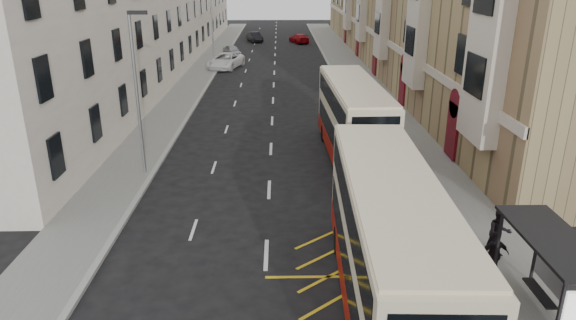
{
  "coord_description": "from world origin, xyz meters",
  "views": [
    {
      "loc": [
        0.53,
        -12.57,
        9.86
      ],
      "look_at": [
        0.87,
        7.81,
        2.32
      ],
      "focal_mm": 32.0,
      "sensor_mm": 36.0,
      "label": 1
    }
  ],
  "objects_px": {
    "double_decker_front": "(389,247)",
    "double_decker_rear": "(353,122)",
    "bus_shelter": "(562,267)",
    "car_dark": "(255,37)",
    "street_lamp_near": "(137,86)",
    "white_van": "(226,61)",
    "pedestrian_far": "(494,254)",
    "car_red": "(299,38)",
    "street_lamp_far": "(212,24)",
    "car_silver": "(232,51)",
    "pedestrian_mid": "(499,233)"
  },
  "relations": [
    {
      "from": "car_dark",
      "to": "street_lamp_near",
      "type": "bearing_deg",
      "value": -112.84
    },
    {
      "from": "car_silver",
      "to": "bus_shelter",
      "type": "bearing_deg",
      "value": -96.81
    },
    {
      "from": "car_red",
      "to": "double_decker_rear",
      "type": "bearing_deg",
      "value": 72.49
    },
    {
      "from": "bus_shelter",
      "to": "double_decker_rear",
      "type": "distance_m",
      "value": 14.9
    },
    {
      "from": "car_dark",
      "to": "double_decker_front",
      "type": "bearing_deg",
      "value": -103.21
    },
    {
      "from": "pedestrian_far",
      "to": "car_red",
      "type": "distance_m",
      "value": 60.82
    },
    {
      "from": "pedestrian_mid",
      "to": "bus_shelter",
      "type": "bearing_deg",
      "value": -87.27
    },
    {
      "from": "double_decker_rear",
      "to": "car_silver",
      "type": "relative_size",
      "value": 2.8
    },
    {
      "from": "street_lamp_near",
      "to": "car_silver",
      "type": "xyz_separation_m",
      "value": [
        1.15,
        38.71,
        -3.97
      ]
    },
    {
      "from": "street_lamp_near",
      "to": "pedestrian_mid",
      "type": "bearing_deg",
      "value": -29.9
    },
    {
      "from": "car_silver",
      "to": "car_red",
      "type": "xyz_separation_m",
      "value": [
        8.61,
        12.22,
        -0.01
      ]
    },
    {
      "from": "pedestrian_mid",
      "to": "car_silver",
      "type": "height_order",
      "value": "pedestrian_mid"
    },
    {
      "from": "bus_shelter",
      "to": "pedestrian_far",
      "type": "bearing_deg",
      "value": 104.21
    },
    {
      "from": "double_decker_front",
      "to": "white_van",
      "type": "xyz_separation_m",
      "value": [
        -8.9,
        41.98,
        -1.45
      ]
    },
    {
      "from": "white_van",
      "to": "street_lamp_far",
      "type": "bearing_deg",
      "value": -139.93
    },
    {
      "from": "bus_shelter",
      "to": "car_silver",
      "type": "height_order",
      "value": "bus_shelter"
    },
    {
      "from": "bus_shelter",
      "to": "double_decker_front",
      "type": "relative_size",
      "value": 0.38
    },
    {
      "from": "bus_shelter",
      "to": "white_van",
      "type": "xyz_separation_m",
      "value": [
        -13.54,
        42.94,
        -1.33
      ]
    },
    {
      "from": "street_lamp_near",
      "to": "double_decker_front",
      "type": "distance_m",
      "value": 15.4
    },
    {
      "from": "street_lamp_far",
      "to": "double_decker_front",
      "type": "bearing_deg",
      "value": -76.37
    },
    {
      "from": "white_van",
      "to": "car_red",
      "type": "xyz_separation_m",
      "value": [
        8.61,
        20.38,
        -0.14
      ]
    },
    {
      "from": "pedestrian_far",
      "to": "car_dark",
      "type": "xyz_separation_m",
      "value": [
        -10.75,
        62.15,
        -0.29
      ]
    },
    {
      "from": "bus_shelter",
      "to": "street_lamp_near",
      "type": "xyz_separation_m",
      "value": [
        -14.69,
        12.39,
        2.5
      ]
    },
    {
      "from": "pedestrian_far",
      "to": "street_lamp_near",
      "type": "bearing_deg",
      "value": -36.42
    },
    {
      "from": "street_lamp_far",
      "to": "car_red",
      "type": "distance_m",
      "value": 23.43
    },
    {
      "from": "double_decker_front",
      "to": "car_dark",
      "type": "distance_m",
      "value": 64.21
    },
    {
      "from": "pedestrian_mid",
      "to": "white_van",
      "type": "bearing_deg",
      "value": 111.74
    },
    {
      "from": "street_lamp_far",
      "to": "double_decker_rear",
      "type": "xyz_separation_m",
      "value": [
        10.83,
        -28.01,
        -2.42
      ]
    },
    {
      "from": "double_decker_front",
      "to": "double_decker_rear",
      "type": "distance_m",
      "value": 13.44
    },
    {
      "from": "street_lamp_near",
      "to": "white_van",
      "type": "xyz_separation_m",
      "value": [
        1.15,
        30.55,
        -3.83
      ]
    },
    {
      "from": "street_lamp_far",
      "to": "pedestrian_far",
      "type": "distance_m",
      "value": 42.3
    },
    {
      "from": "pedestrian_far",
      "to": "white_van",
      "type": "xyz_separation_m",
      "value": [
        -12.87,
        40.29,
        -0.17
      ]
    },
    {
      "from": "double_decker_rear",
      "to": "car_red",
      "type": "bearing_deg",
      "value": 89.29
    },
    {
      "from": "street_lamp_near",
      "to": "street_lamp_far",
      "type": "distance_m",
      "value": 30.0
    },
    {
      "from": "bus_shelter",
      "to": "street_lamp_near",
      "type": "bearing_deg",
      "value": 139.86
    },
    {
      "from": "street_lamp_far",
      "to": "pedestrian_far",
      "type": "height_order",
      "value": "street_lamp_far"
    },
    {
      "from": "pedestrian_far",
      "to": "car_dark",
      "type": "bearing_deg",
      "value": -81.82
    },
    {
      "from": "double_decker_rear",
      "to": "street_lamp_far",
      "type": "bearing_deg",
      "value": 109.18
    },
    {
      "from": "pedestrian_mid",
      "to": "white_van",
      "type": "xyz_separation_m",
      "value": [
        -13.53,
        38.99,
        -0.25
      ]
    },
    {
      "from": "double_decker_rear",
      "to": "car_red",
      "type": "xyz_separation_m",
      "value": [
        -1.06,
        48.93,
        -1.55
      ]
    },
    {
      "from": "car_silver",
      "to": "car_red",
      "type": "relative_size",
      "value": 0.86
    },
    {
      "from": "street_lamp_near",
      "to": "double_decker_rear",
      "type": "bearing_deg",
      "value": 10.44
    },
    {
      "from": "double_decker_front",
      "to": "pedestrian_mid",
      "type": "height_order",
      "value": "double_decker_front"
    },
    {
      "from": "pedestrian_far",
      "to": "car_red",
      "type": "height_order",
      "value": "pedestrian_far"
    },
    {
      "from": "pedestrian_mid",
      "to": "car_dark",
      "type": "relative_size",
      "value": 0.43
    },
    {
      "from": "street_lamp_far",
      "to": "pedestrian_far",
      "type": "bearing_deg",
      "value": -70.56
    },
    {
      "from": "white_van",
      "to": "car_dark",
      "type": "distance_m",
      "value": 21.96
    },
    {
      "from": "white_van",
      "to": "car_red",
      "type": "distance_m",
      "value": 22.12
    },
    {
      "from": "bus_shelter",
      "to": "pedestrian_mid",
      "type": "xyz_separation_m",
      "value": [
        -0.01,
        3.95,
        -1.08
      ]
    },
    {
      "from": "double_decker_front",
      "to": "street_lamp_near",
      "type": "bearing_deg",
      "value": 133.22
    }
  ]
}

